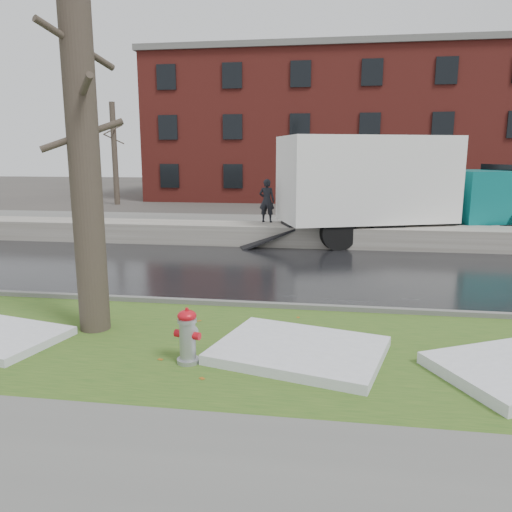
# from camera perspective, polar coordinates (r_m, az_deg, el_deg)

# --- Properties ---
(ground) EXTENTS (120.00, 120.00, 0.00)m
(ground) POSITION_cam_1_polar(r_m,az_deg,el_deg) (9.87, -3.28, -7.61)
(ground) COLOR #47423D
(ground) RESTS_ON ground
(verge) EXTENTS (60.00, 4.50, 0.04)m
(verge) POSITION_cam_1_polar(r_m,az_deg,el_deg) (8.73, -4.99, -10.14)
(verge) COLOR #2A501A
(verge) RESTS_ON ground
(sidewalk) EXTENTS (60.00, 3.00, 0.05)m
(sidewalk) POSITION_cam_1_polar(r_m,az_deg,el_deg) (5.58, -14.87, -24.05)
(sidewalk) COLOR slate
(sidewalk) RESTS_ON ground
(road) EXTENTS (60.00, 7.00, 0.03)m
(road) POSITION_cam_1_polar(r_m,az_deg,el_deg) (14.13, 0.45, -1.63)
(road) COLOR black
(road) RESTS_ON ground
(parking_lot) EXTENTS (60.00, 9.00, 0.03)m
(parking_lot) POSITION_cam_1_polar(r_m,az_deg,el_deg) (22.44, 3.53, 3.27)
(parking_lot) COLOR slate
(parking_lot) RESTS_ON ground
(curb) EXTENTS (60.00, 0.15, 0.14)m
(curb) POSITION_cam_1_polar(r_m,az_deg,el_deg) (10.78, -2.20, -5.54)
(curb) COLOR slate
(curb) RESTS_ON ground
(snowbank) EXTENTS (60.00, 1.60, 0.75)m
(snowbank) POSITION_cam_1_polar(r_m,az_deg,el_deg) (18.16, 2.33, 2.47)
(snowbank) COLOR #A5A197
(snowbank) RESTS_ON ground
(brick_building) EXTENTS (26.00, 12.00, 10.00)m
(brick_building) POSITION_cam_1_polar(r_m,az_deg,el_deg) (39.16, 8.93, 13.99)
(brick_building) COLOR maroon
(brick_building) RESTS_ON ground
(bg_tree_left) EXTENTS (1.40, 1.62, 6.50)m
(bg_tree_left) POSITION_cam_1_polar(r_m,az_deg,el_deg) (34.10, -15.86, 11.28)
(bg_tree_left) COLOR brown
(bg_tree_left) RESTS_ON ground
(bg_tree_center) EXTENTS (1.40, 1.62, 6.50)m
(bg_tree_center) POSITION_cam_1_polar(r_m,az_deg,el_deg) (36.01, -4.25, 11.67)
(bg_tree_center) COLOR brown
(bg_tree_center) RESTS_ON ground
(fire_hydrant) EXTENTS (0.44, 0.40, 0.89)m
(fire_hydrant) POSITION_cam_1_polar(r_m,az_deg,el_deg) (7.88, -7.82, -8.78)
(fire_hydrant) COLOR #979A9E
(fire_hydrant) RESTS_ON verge
(tree) EXTENTS (1.24, 1.41, 6.85)m
(tree) POSITION_cam_1_polar(r_m,az_deg,el_deg) (9.37, -19.17, 12.48)
(tree) COLOR brown
(tree) RESTS_ON verge
(box_truck) EXTENTS (11.57, 5.90, 3.88)m
(box_truck) POSITION_cam_1_polar(r_m,az_deg,el_deg) (19.23, 15.86, 7.58)
(box_truck) COLOR black
(box_truck) RESTS_ON ground
(worker) EXTENTS (0.63, 0.45, 1.60)m
(worker) POSITION_cam_1_polar(r_m,az_deg,el_deg) (18.61, 1.25, 6.35)
(worker) COLOR black
(worker) RESTS_ON snowbank
(snow_patch_near) EXTENTS (3.03, 2.60, 0.16)m
(snow_patch_near) POSITION_cam_1_polar(r_m,az_deg,el_deg) (8.26, 4.98, -10.66)
(snow_patch_near) COLOR silver
(snow_patch_near) RESTS_ON verge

